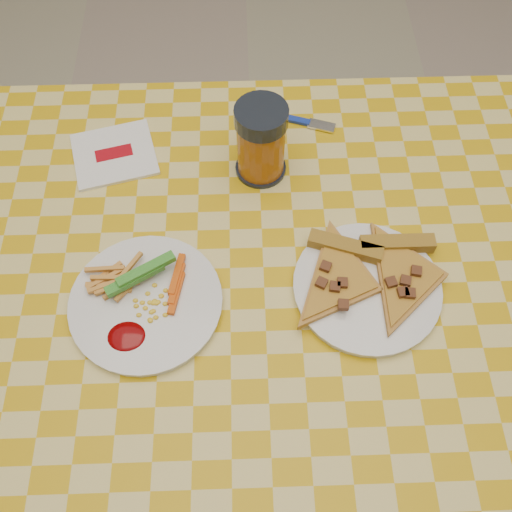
# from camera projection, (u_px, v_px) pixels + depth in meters

# --- Properties ---
(ground) EXTENTS (8.00, 8.00, 0.00)m
(ground) POSITION_uv_depth(u_px,v_px,m) (261.00, 417.00, 1.51)
(ground) COLOR #C2AD9C
(ground) RESTS_ON ground
(table) EXTENTS (1.28, 0.88, 0.76)m
(table) POSITION_uv_depth(u_px,v_px,m) (264.00, 308.00, 0.92)
(table) COLOR silver
(table) RESTS_ON ground
(plate_left) EXTENTS (0.25, 0.25, 0.01)m
(plate_left) POSITION_uv_depth(u_px,v_px,m) (146.00, 303.00, 0.84)
(plate_left) COLOR silver
(plate_left) RESTS_ON table
(plate_right) EXTENTS (0.26, 0.26, 0.01)m
(plate_right) POSITION_uv_depth(u_px,v_px,m) (367.00, 288.00, 0.85)
(plate_right) COLOR silver
(plate_right) RESTS_ON table
(fries_veggies) EXTENTS (0.16, 0.15, 0.04)m
(fries_veggies) POSITION_uv_depth(u_px,v_px,m) (139.00, 290.00, 0.83)
(fries_veggies) COLOR gold
(fries_veggies) RESTS_ON plate_left
(pizza_slices) EXTENTS (0.27, 0.25, 0.02)m
(pizza_slices) POSITION_uv_depth(u_px,v_px,m) (370.00, 274.00, 0.85)
(pizza_slices) COLOR #B77538
(pizza_slices) RESTS_ON plate_right
(drink_glass) EXTENTS (0.09, 0.09, 0.14)m
(drink_glass) POSITION_uv_depth(u_px,v_px,m) (261.00, 142.00, 0.91)
(drink_glass) COLOR black
(drink_glass) RESTS_ON table
(napkin) EXTENTS (0.16, 0.16, 0.01)m
(napkin) POSITION_uv_depth(u_px,v_px,m) (114.00, 154.00, 0.98)
(napkin) COLOR white
(napkin) RESTS_ON table
(fork) EXTENTS (0.15, 0.06, 0.01)m
(fork) POSITION_uv_depth(u_px,v_px,m) (295.00, 120.00, 1.02)
(fork) COLOR #162E98
(fork) RESTS_ON table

